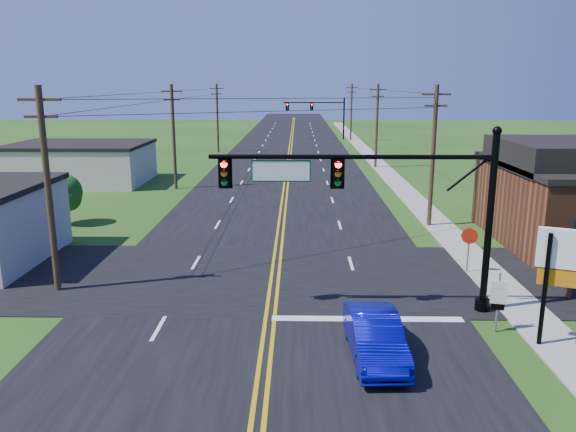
{
  "coord_description": "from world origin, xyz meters",
  "views": [
    {
      "loc": [
        1.24,
        -13.55,
        9.06
      ],
      "look_at": [
        0.83,
        10.0,
        3.48
      ],
      "focal_mm": 35.0,
      "sensor_mm": 36.0,
      "label": 1
    }
  ],
  "objects_px": {
    "signal_mast_far": "(317,112)",
    "blue_car": "(375,337)",
    "stop_sign": "(469,241)",
    "route_sign": "(498,298)",
    "signal_mast_main": "(377,197)"
  },
  "relations": [
    {
      "from": "signal_mast_far",
      "to": "blue_car",
      "type": "xyz_separation_m",
      "value": [
        -0.58,
        -76.16,
        -3.78
      ]
    },
    {
      "from": "stop_sign",
      "to": "signal_mast_far",
      "type": "bearing_deg",
      "value": 112.33
    },
    {
      "from": "signal_mast_far",
      "to": "stop_sign",
      "type": "distance_m",
      "value": 67.59
    },
    {
      "from": "blue_car",
      "to": "stop_sign",
      "type": "relative_size",
      "value": 2.02
    },
    {
      "from": "route_sign",
      "to": "stop_sign",
      "type": "distance_m",
      "value": 6.75
    },
    {
      "from": "signal_mast_far",
      "to": "blue_car",
      "type": "distance_m",
      "value": 76.26
    },
    {
      "from": "blue_car",
      "to": "route_sign",
      "type": "height_order",
      "value": "route_sign"
    },
    {
      "from": "signal_mast_main",
      "to": "signal_mast_far",
      "type": "xyz_separation_m",
      "value": [
        0.1,
        72.0,
        -0.2
      ]
    },
    {
      "from": "signal_mast_main",
      "to": "route_sign",
      "type": "distance_m",
      "value": 5.85
    },
    {
      "from": "signal_mast_main",
      "to": "route_sign",
      "type": "xyz_separation_m",
      "value": [
        4.32,
        -2.02,
        -3.39
      ]
    },
    {
      "from": "signal_mast_far",
      "to": "route_sign",
      "type": "distance_m",
      "value": 74.21
    },
    {
      "from": "signal_mast_main",
      "to": "blue_car",
      "type": "xyz_separation_m",
      "value": [
        -0.48,
        -4.16,
        -3.98
      ]
    },
    {
      "from": "signal_mast_far",
      "to": "stop_sign",
      "type": "bearing_deg",
      "value": -85.66
    },
    {
      "from": "signal_mast_main",
      "to": "stop_sign",
      "type": "bearing_deg",
      "value": 41.88
    },
    {
      "from": "signal_mast_far",
      "to": "signal_mast_main",
      "type": "bearing_deg",
      "value": -90.08
    }
  ]
}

